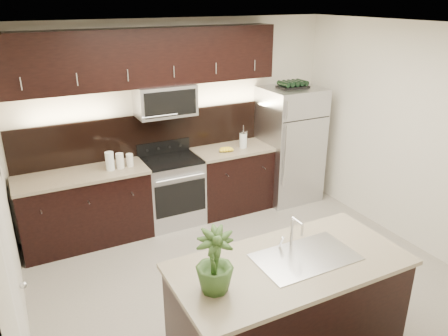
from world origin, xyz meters
name	(u,v)px	position (x,y,z in m)	size (l,w,h in m)	color
ground	(249,280)	(0.00, 0.00, 0.00)	(4.50, 4.50, 0.00)	gray
room_walls	(245,138)	(-0.11, -0.04, 1.70)	(4.52, 4.02, 2.71)	beige
counter_run	(158,193)	(-0.46, 1.69, 0.47)	(3.51, 0.65, 0.94)	black
upper_fixtures	(149,66)	(-0.43, 1.84, 2.14)	(3.49, 0.40, 1.66)	black
island	(287,309)	(-0.24, -1.05, 0.47)	(1.96, 0.96, 0.94)	black
sink_faucet	(305,255)	(-0.09, -1.04, 0.96)	(0.84, 0.50, 0.28)	silver
refrigerator	(289,145)	(1.63, 1.63, 0.86)	(0.83, 0.75, 1.72)	#B2B2B7
wine_rack	(293,85)	(1.63, 1.63, 1.77)	(0.43, 0.26, 0.10)	black
plant	(215,261)	(-0.95, -1.09, 1.19)	(0.28, 0.28, 0.50)	#2E4C1E
canisters	(117,161)	(-0.97, 1.64, 1.04)	(0.35, 0.11, 0.23)	silver
french_press	(243,139)	(0.83, 1.64, 1.06)	(0.11, 0.11, 0.32)	silver
bananas	(222,150)	(0.47, 1.61, 0.97)	(0.21, 0.16, 0.06)	yellow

